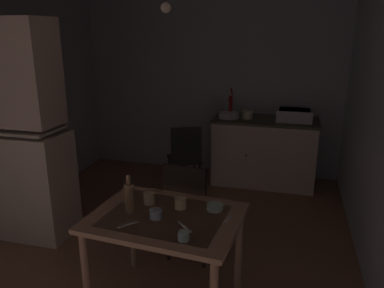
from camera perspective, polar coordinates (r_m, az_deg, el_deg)
ground_plane at (r=3.83m, az=-4.53°, el=-14.95°), size 5.38×5.38×0.00m
wall_back at (r=5.48m, az=2.91°, el=8.57°), size 3.71×0.10×2.46m
hutch_cabinet at (r=4.02m, az=-23.93°, el=0.63°), size 0.83×0.49×2.12m
counter_cabinet at (r=5.19m, az=10.67°, el=-1.09°), size 1.35×0.64×0.88m
sink_basin at (r=5.05m, az=15.02°, el=4.21°), size 0.44×0.34×0.15m
hand_pump at (r=5.13m, az=5.76°, el=5.95°), size 0.05×0.27×0.39m
mixing_bowl_counter at (r=5.07m, az=5.50°, el=4.29°), size 0.26×0.26×0.07m
stoneware_crock at (r=5.05m, az=8.31°, el=4.38°), size 0.14×0.14×0.11m
dining_table at (r=2.82m, az=-3.92°, el=-12.37°), size 1.12×0.89×0.74m
chair_far_side at (r=3.42m, az=-0.33°, el=-9.74°), size 0.45×0.45×0.93m
chair_by_counter at (r=4.82m, az=-1.07°, el=-1.98°), size 0.53×0.53×0.88m
serving_bowl_wide at (r=2.84m, az=3.47°, el=-9.37°), size 0.12×0.12×0.04m
mug_tall at (r=2.46m, az=-1.26°, el=-13.55°), size 0.07×0.07×0.06m
mug_dark at (r=2.73m, az=-5.42°, el=-10.36°), size 0.09×0.09×0.06m
teacup_mint at (r=2.94m, az=-6.44°, el=-8.04°), size 0.08×0.08×0.09m
teacup_cream at (r=2.85m, az=-1.73°, el=-8.82°), size 0.09×0.09×0.08m
glass_bottle at (r=2.80m, az=-9.35°, el=-7.77°), size 0.07×0.07×0.29m
table_knife at (r=2.61m, az=-1.04°, el=-12.31°), size 0.14×0.13×0.00m
teaspoon_near_bowl at (r=2.73m, az=5.47°, el=-11.05°), size 0.05×0.12×0.00m
teaspoon_by_cup at (r=2.68m, az=-9.56°, el=-11.76°), size 0.11×0.13×0.00m
pendant_bulb at (r=3.15m, az=-3.92°, el=19.65°), size 0.08×0.08×0.08m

